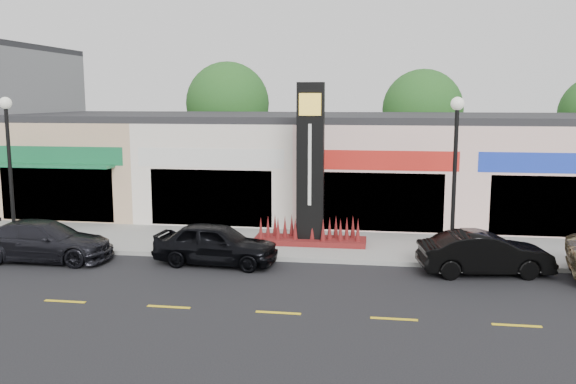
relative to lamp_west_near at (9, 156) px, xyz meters
name	(u,v)px	position (x,y,z in m)	size (l,w,h in m)	color
ground	(201,275)	(8.00, -2.50, -3.48)	(120.00, 120.00, 0.00)	black
sidewalk	(234,241)	(8.00, 1.85, -3.40)	(52.00, 4.30, 0.15)	gray
curb	(218,256)	(8.00, -0.40, -3.40)	(52.00, 0.20, 0.15)	gray
shop_beige	(105,160)	(-0.50, 8.96, -1.08)	(7.00, 10.85, 4.80)	tan
shop_cream	(238,162)	(6.50, 8.97, -1.08)	(7.00, 10.01, 4.80)	white
shop_pink_w	(379,165)	(13.50, 8.97, -1.08)	(7.00, 10.01, 4.80)	beige
shop_pink_e	(531,167)	(20.50, 8.97, -1.08)	(7.00, 10.01, 4.80)	beige
tree_rear_west	(228,104)	(4.00, 17.00, 1.74)	(5.20, 5.20, 7.83)	#382619
tree_rear_mid	(423,110)	(16.00, 17.00, 1.41)	(4.80, 4.80, 7.29)	#382619
lamp_west_near	(9,156)	(0.00, 0.00, 0.00)	(0.44, 0.44, 5.47)	black
lamp_east_near	(455,162)	(16.00, 0.00, 0.00)	(0.44, 0.44, 5.47)	black
pylon_sign	(310,188)	(11.00, 1.70, -1.20)	(4.20, 1.30, 6.00)	maroon
car_dark_sedan	(44,241)	(2.13, -1.57, -2.79)	(4.76, 1.93, 1.38)	black
car_black_sedan	(216,244)	(8.14, -1.15, -2.76)	(4.20, 1.69, 1.43)	black
car_black_conv	(485,253)	(16.92, -1.00, -2.79)	(4.14, 1.44, 1.36)	black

